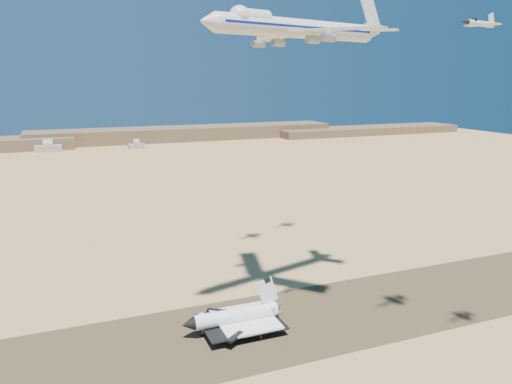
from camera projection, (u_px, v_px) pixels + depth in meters
name	position (u px, v px, depth m)	size (l,w,h in m)	color
ground	(238.00, 333.00, 167.44)	(1200.00, 1200.00, 0.00)	tan
runway	(238.00, 333.00, 167.43)	(600.00, 50.00, 0.06)	brown
ridgeline	(149.00, 137.00, 666.34)	(960.00, 90.00, 18.00)	brown
hangars	(44.00, 149.00, 575.51)	(200.50, 29.50, 30.00)	#ABA497
shuttle	(235.00, 318.00, 168.10)	(35.25, 21.46, 17.43)	white
carrier_747	(294.00, 28.00, 160.22)	(76.70, 57.55, 19.12)	silver
crew_a	(262.00, 329.00, 168.20)	(0.58, 0.38, 1.60)	orange
crew_b	(264.00, 332.00, 166.22)	(0.89, 0.51, 1.83)	orange
crew_c	(261.00, 337.00, 162.60)	(1.12, 0.57, 1.91)	orange
chase_jet_a	(480.00, 23.00, 135.06)	(16.04, 9.31, 4.08)	silver
chase_jet_d	(269.00, 40.00, 213.29)	(15.14, 8.86, 3.86)	silver
chase_jet_e	(312.00, 31.00, 230.60)	(14.15, 8.21, 3.60)	silver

